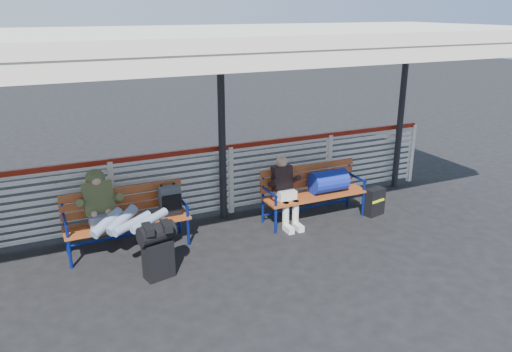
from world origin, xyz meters
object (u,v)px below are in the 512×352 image
traveler_man (120,216)px  companion_person (285,191)px  suitcase_side (374,202)px  bench_right (321,184)px  bench_left (138,210)px  luggage_stack (158,248)px

traveler_man → companion_person: traveler_man is taller
traveler_man → suitcase_side: size_ratio=3.38×
bench_right → traveler_man: traveler_man is taller
bench_left → suitcase_side: bench_left is taller
luggage_stack → suitcase_side: luggage_stack is taller
bench_right → companion_person: size_ratio=1.57×
luggage_stack → bench_left: size_ratio=0.43×
luggage_stack → traveler_man: 0.81m
luggage_stack → companion_person: bearing=6.6°
luggage_stack → traveler_man: (-0.35, 0.69, 0.26)m
traveler_man → suitcase_side: (4.29, -0.17, -0.45)m
luggage_stack → traveler_man: bearing=104.1°
suitcase_side → companion_person: bearing=157.1°
traveler_man → luggage_stack: bearing=-63.3°
luggage_stack → suitcase_side: size_ratio=1.61×
suitcase_side → traveler_man: bearing=165.4°
companion_person → suitcase_side: 1.67m
luggage_stack → bench_right: bearing=2.4°
luggage_stack → suitcase_side: 3.98m
traveler_man → bench_left: bearing=47.0°
bench_left → suitcase_side: size_ratio=3.72×
bench_right → traveler_man: bearing=-177.8°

